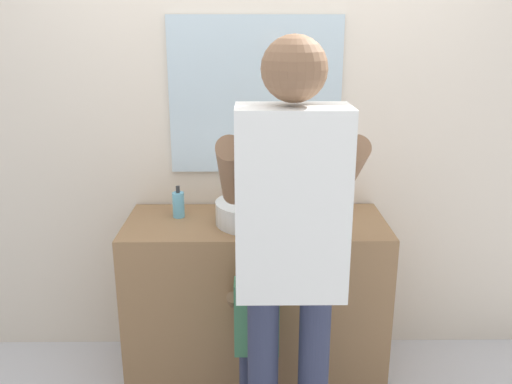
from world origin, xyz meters
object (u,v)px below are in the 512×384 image
(toothbrush_cup, at_px, (319,213))
(child_toddler, at_px, (257,326))
(soap_bottle, at_px, (178,204))
(adult_parent, at_px, (291,230))

(toothbrush_cup, relative_size, child_toddler, 0.24)
(toothbrush_cup, bearing_deg, soap_bottle, 171.97)
(toothbrush_cup, xyz_separation_m, adult_parent, (-0.18, -0.60, 0.15))
(child_toddler, bearing_deg, soap_bottle, 129.96)
(toothbrush_cup, xyz_separation_m, soap_bottle, (-0.70, 0.10, 0.01))
(toothbrush_cup, height_order, soap_bottle, toothbrush_cup)
(toothbrush_cup, xyz_separation_m, child_toddler, (-0.31, -0.37, -0.41))
(toothbrush_cup, relative_size, adult_parent, 0.12)
(soap_bottle, relative_size, adult_parent, 0.09)
(soap_bottle, height_order, adult_parent, adult_parent)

